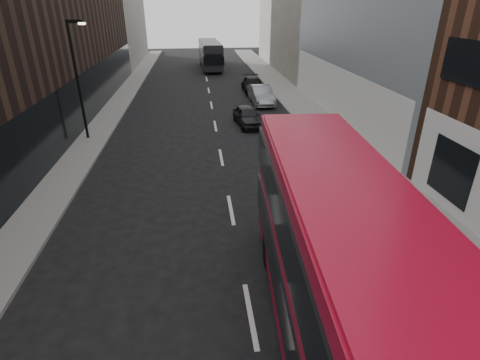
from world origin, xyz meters
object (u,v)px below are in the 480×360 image
object	(u,v)px
street_lamp	(78,73)
car_a	(248,116)
red_bus	(342,272)
car_c	(253,85)
grey_bus	(210,54)
car_b	(261,95)

from	to	relation	value
street_lamp	car_a	world-z (taller)	street_lamp
red_bus	car_a	bearing A→B (deg)	92.56
red_bus	car_c	world-z (taller)	red_bus
grey_bus	car_c	bearing A→B (deg)	-79.01
street_lamp	grey_bus	distance (m)	29.08
grey_bus	car_a	bearing A→B (deg)	-88.88
grey_bus	car_a	xyz separation A→B (m)	(1.53, -25.55, -1.15)
car_c	car_b	bearing A→B (deg)	-90.62
red_bus	car_a	world-z (taller)	red_bus
red_bus	car_a	distance (m)	19.63
grey_bus	car_a	distance (m)	25.62
street_lamp	car_a	distance (m)	11.30
street_lamp	grey_bus	bearing A→B (deg)	71.87
car_a	car_b	xyz separation A→B (m)	(2.00, 6.00, 0.10)
car_c	street_lamp	bearing A→B (deg)	-135.44
street_lamp	car_c	bearing A→B (deg)	45.13
street_lamp	car_b	world-z (taller)	street_lamp
red_bus	car_c	size ratio (longest dim) A/B	2.42
car_b	car_c	size ratio (longest dim) A/B	0.97
car_b	car_a	bearing A→B (deg)	-110.25
red_bus	grey_bus	size ratio (longest dim) A/B	1.11
car_c	red_bus	bearing A→B (deg)	-95.34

